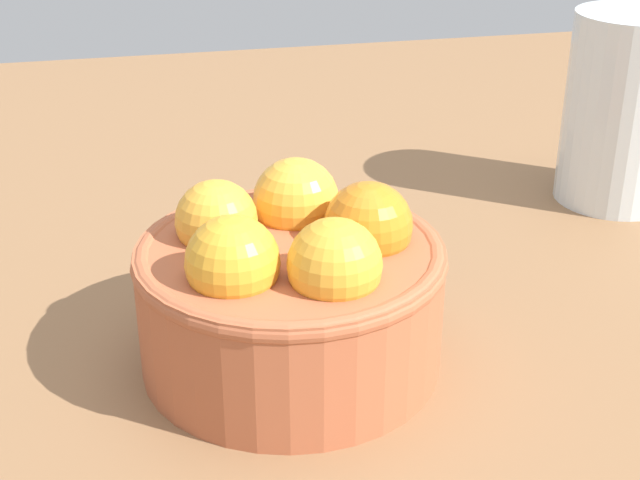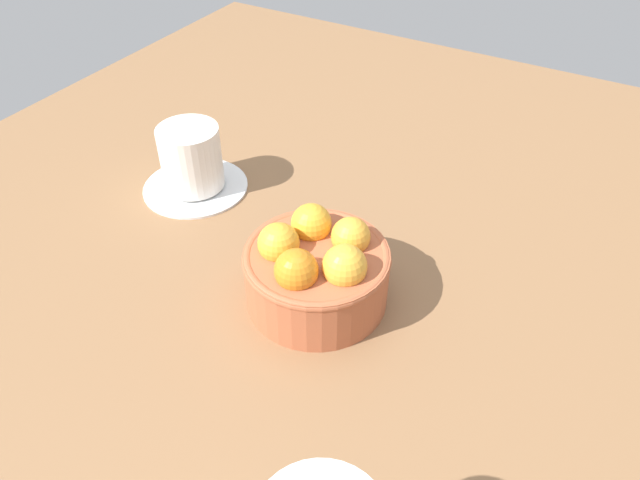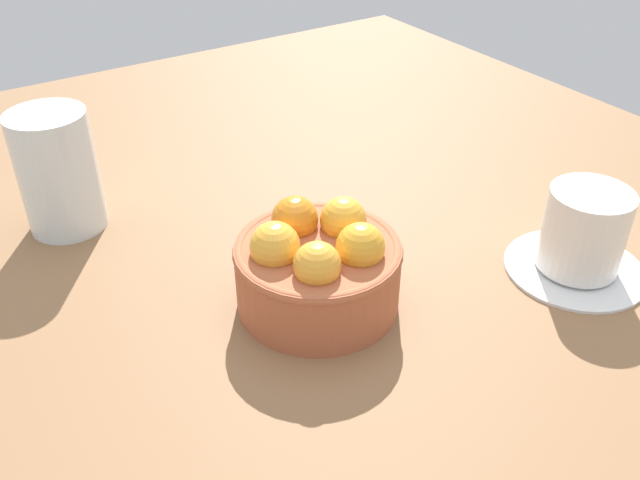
# 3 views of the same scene
# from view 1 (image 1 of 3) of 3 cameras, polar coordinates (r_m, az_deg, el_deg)

# --- Properties ---
(ground_plane) EXTENTS (1.28, 1.13, 0.03)m
(ground_plane) POSITION_cam_1_polar(r_m,az_deg,el_deg) (0.44, -1.74, -9.07)
(ground_plane) COLOR brown
(terracotta_bowl) EXTENTS (0.14, 0.14, 0.09)m
(terracotta_bowl) POSITION_cam_1_polar(r_m,az_deg,el_deg) (0.41, -1.81, -2.86)
(terracotta_bowl) COLOR #AD5938
(terracotta_bowl) RESTS_ON ground_plane
(water_glass) EXTENTS (0.07, 0.07, 0.12)m
(water_glass) POSITION_cam_1_polar(r_m,az_deg,el_deg) (0.61, 18.27, 7.66)
(water_glass) COLOR silver
(water_glass) RESTS_ON ground_plane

